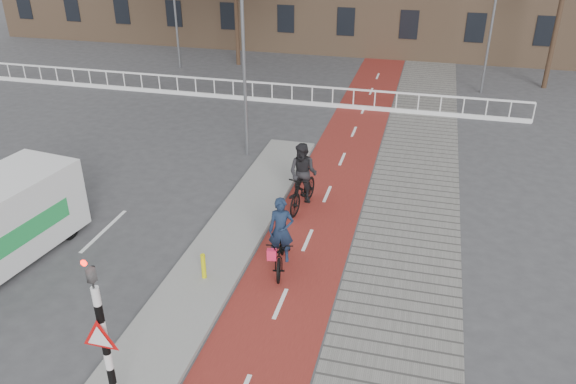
# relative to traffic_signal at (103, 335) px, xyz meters

# --- Properties ---
(ground) EXTENTS (120.00, 120.00, 0.00)m
(ground) POSITION_rel_traffic_signal_xyz_m (0.60, 2.02, -1.99)
(ground) COLOR #38383A
(ground) RESTS_ON ground
(bike_lane) EXTENTS (2.50, 60.00, 0.01)m
(bike_lane) POSITION_rel_traffic_signal_xyz_m (2.10, 12.02, -1.98)
(bike_lane) COLOR maroon
(bike_lane) RESTS_ON ground
(sidewalk) EXTENTS (3.00, 60.00, 0.01)m
(sidewalk) POSITION_rel_traffic_signal_xyz_m (4.90, 12.02, -1.98)
(sidewalk) COLOR slate
(sidewalk) RESTS_ON ground
(curb_island) EXTENTS (1.80, 16.00, 0.12)m
(curb_island) POSITION_rel_traffic_signal_xyz_m (-0.10, 6.02, -1.93)
(curb_island) COLOR gray
(curb_island) RESTS_ON ground
(traffic_signal) EXTENTS (0.80, 0.80, 3.68)m
(traffic_signal) POSITION_rel_traffic_signal_xyz_m (0.00, 0.00, 0.00)
(traffic_signal) COLOR black
(traffic_signal) RESTS_ON curb_island
(bollard) EXTENTS (0.12, 0.12, 0.70)m
(bollard) POSITION_rel_traffic_signal_xyz_m (-0.04, 4.43, -1.52)
(bollard) COLOR #CBCA0B
(bollard) RESTS_ON curb_island
(cyclist_near) EXTENTS (1.05, 2.08, 2.05)m
(cyclist_near) POSITION_rel_traffic_signal_xyz_m (1.72, 5.52, -1.29)
(cyclist_near) COLOR black
(cyclist_near) RESTS_ON bike_lane
(cyclist_far) EXTENTS (1.05, 2.13, 2.19)m
(cyclist_far) POSITION_rel_traffic_signal_xyz_m (1.51, 8.88, -1.08)
(cyclist_far) COLOR black
(cyclist_far) RESTS_ON bike_lane
(railing) EXTENTS (28.00, 0.10, 0.99)m
(railing) POSITION_rel_traffic_signal_xyz_m (-4.40, 19.02, -1.68)
(railing) COLOR silver
(railing) RESTS_ON ground
(tree_right) EXTENTS (0.25, 0.25, 6.65)m
(tree_right) POSITION_rel_traffic_signal_xyz_m (10.89, 25.01, 1.33)
(tree_right) COLOR black
(tree_right) RESTS_ON ground
(streetlight_near) EXTENTS (0.12, 0.12, 7.47)m
(streetlight_near) POSITION_rel_traffic_signal_xyz_m (-1.56, 12.55, 1.75)
(streetlight_near) COLOR slate
(streetlight_near) RESTS_ON ground
(streetlight_right) EXTENTS (0.12, 0.12, 7.67)m
(streetlight_right) POSITION_rel_traffic_signal_xyz_m (7.62, 23.24, 1.85)
(streetlight_right) COLOR slate
(streetlight_right) RESTS_ON ground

